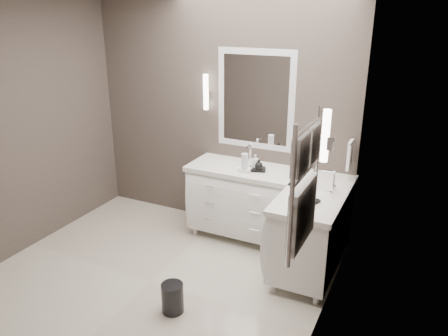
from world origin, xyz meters
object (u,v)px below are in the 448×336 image
at_px(vanity_right, 313,226).
at_px(towel_ladder, 304,192).
at_px(waste_bin, 173,298).
at_px(vanity_back, 244,198).

height_order(vanity_right, towel_ladder, towel_ladder).
bearing_deg(vanity_right, waste_bin, -127.21).
bearing_deg(vanity_back, waste_bin, -90.76).
bearing_deg(towel_ladder, vanity_back, 124.10).
relative_size(vanity_back, waste_bin, 4.58).
relative_size(towel_ladder, waste_bin, 3.33).
bearing_deg(waste_bin, towel_ladder, -6.18).
distance_m(vanity_right, waste_bin, 1.52).
bearing_deg(towel_ladder, waste_bin, 173.82).
relative_size(vanity_back, towel_ladder, 1.38).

